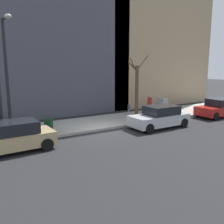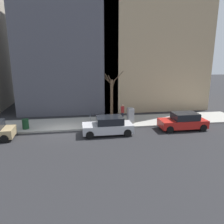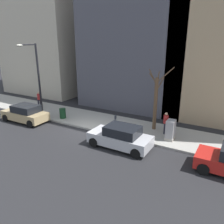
# 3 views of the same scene
# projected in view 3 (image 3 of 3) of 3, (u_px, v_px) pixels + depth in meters

# --- Properties ---
(ground_plane) EXTENTS (120.00, 120.00, 0.00)m
(ground_plane) POSITION_uv_depth(u_px,v_px,m) (87.00, 130.00, 17.59)
(ground_plane) COLOR #232326
(sidewalk) EXTENTS (4.00, 36.00, 0.15)m
(sidewalk) POSITION_uv_depth(u_px,v_px,m) (101.00, 122.00, 19.21)
(sidewalk) COLOR #9E9B93
(sidewalk) RESTS_ON ground
(parked_car_silver) EXTENTS (1.93, 4.21, 1.52)m
(parked_car_silver) POSITION_uv_depth(u_px,v_px,m) (121.00, 137.00, 14.50)
(parked_car_silver) COLOR #B7B7BC
(parked_car_silver) RESTS_ON ground
(parked_car_tan) EXTENTS (2.04, 4.25, 1.52)m
(parked_car_tan) POSITION_uv_depth(u_px,v_px,m) (25.00, 114.00, 19.26)
(parked_car_tan) COLOR tan
(parked_car_tan) RESTS_ON ground
(parking_meter) EXTENTS (0.14, 0.10, 1.35)m
(parking_meter) POSITION_uv_depth(u_px,v_px,m) (115.00, 122.00, 16.52)
(parking_meter) COLOR slate
(parking_meter) RESTS_ON sidewalk
(utility_box) EXTENTS (0.83, 0.61, 1.43)m
(utility_box) POSITION_uv_depth(u_px,v_px,m) (170.00, 130.00, 15.35)
(utility_box) COLOR #A8A399
(utility_box) RESTS_ON sidewalk
(streetlamp) EXTENTS (1.97, 0.32, 6.50)m
(streetlamp) POSITION_uv_depth(u_px,v_px,m) (36.00, 75.00, 19.31)
(streetlamp) COLOR black
(streetlamp) RESTS_ON sidewalk
(bare_tree) EXTENTS (1.17, 1.93, 4.93)m
(bare_tree) POSITION_uv_depth(u_px,v_px,m) (156.00, 101.00, 16.75)
(bare_tree) COLOR brown
(bare_tree) RESTS_ON sidewalk
(trash_bin) EXTENTS (0.56, 0.56, 0.90)m
(trash_bin) POSITION_uv_depth(u_px,v_px,m) (63.00, 113.00, 19.77)
(trash_bin) COLOR #14381E
(trash_bin) RESTS_ON sidewalk
(pedestrian_near_meter) EXTENTS (0.40, 0.36, 1.66)m
(pedestrian_near_meter) POSITION_uv_depth(u_px,v_px,m) (166.00, 122.00, 16.28)
(pedestrian_near_meter) COLOR #1E1E2D
(pedestrian_near_meter) RESTS_ON sidewalk
(pedestrian_midblock) EXTENTS (0.39, 0.36, 1.66)m
(pedestrian_midblock) POSITION_uv_depth(u_px,v_px,m) (39.00, 99.00, 22.97)
(pedestrian_midblock) COLOR #1E1E2D
(pedestrian_midblock) RESTS_ON sidewalk
(office_block_center) EXTENTS (11.24, 11.24, 15.81)m
(office_block_center) POSITION_uv_depth(u_px,v_px,m) (147.00, 31.00, 24.17)
(office_block_center) COLOR #4C4C56
(office_block_center) RESTS_ON ground
(office_tower_right) EXTENTS (11.01, 11.01, 15.52)m
(office_tower_right) POSITION_uv_depth(u_px,v_px,m) (56.00, 35.00, 30.65)
(office_tower_right) COLOR #BCB29E
(office_tower_right) RESTS_ON ground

